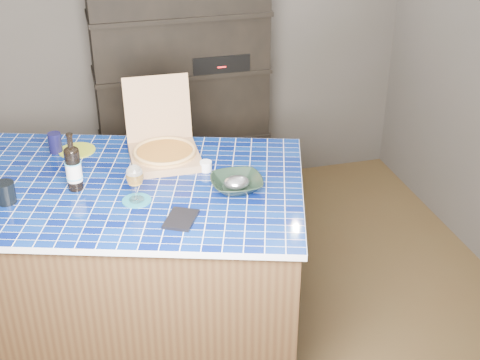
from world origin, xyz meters
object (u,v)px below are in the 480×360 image
object	(u,v)px
kitchen_island	(130,265)
pizza_box	(164,150)
dvd_case	(181,219)
bowl	(237,184)
wine_glass	(135,176)
mead_bottle	(73,168)

from	to	relation	value
kitchen_island	pizza_box	xyz separation A→B (m)	(0.25, 0.22, 0.55)
dvd_case	bowl	world-z (taller)	bowl
kitchen_island	pizza_box	distance (m)	0.65
pizza_box	dvd_case	distance (m)	0.64
kitchen_island	bowl	world-z (taller)	bowl
pizza_box	dvd_case	world-z (taller)	pizza_box
bowl	pizza_box	bearing A→B (deg)	124.56
wine_glass	dvd_case	world-z (taller)	wine_glass
kitchen_island	bowl	xyz separation A→B (m)	(0.54, -0.20, 0.53)
kitchen_island	mead_bottle	distance (m)	0.65
pizza_box	bowl	world-z (taller)	pizza_box
mead_bottle	wine_glass	world-z (taller)	mead_bottle
dvd_case	bowl	xyz separation A→B (m)	(0.32, 0.21, 0.02)
kitchen_island	bowl	size ratio (longest dim) A/B	8.11
pizza_box	kitchen_island	bearing A→B (deg)	-137.34
dvd_case	bowl	distance (m)	0.38
kitchen_island	wine_glass	size ratio (longest dim) A/B	10.92
mead_bottle	bowl	xyz separation A→B (m)	(0.77, -0.21, -0.09)
mead_bottle	pizza_box	bearing A→B (deg)	23.76
pizza_box	mead_bottle	bearing A→B (deg)	-154.93
dvd_case	pizza_box	bearing A→B (deg)	115.38
kitchen_island	bowl	bearing A→B (deg)	-2.65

